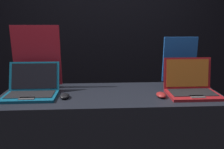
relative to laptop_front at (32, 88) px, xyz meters
The scene contains 7 objects.
wall_back 1.50m from the laptop_front, 66.06° to the left, with size 8.00×0.05×2.80m.
laptop_front is the anchor object (origin of this frame).
mouse_front 0.26m from the laptop_front, 16.07° to the right, with size 0.07×0.10×0.03m.
promo_stand_front 0.28m from the laptop_front, 90.00° to the left, with size 0.38×0.07×0.51m.
laptop_back 1.19m from the laptop_front, ahead, with size 0.37×0.29×0.26m.
mouse_back 0.96m from the laptop_front, ahead, with size 0.07×0.10×0.03m.
promo_stand_back 1.23m from the laptop_front, 11.62° to the left, with size 0.29×0.07×0.41m.
Camera 1 is at (-0.08, -1.30, 1.55)m, focal length 35.00 mm.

